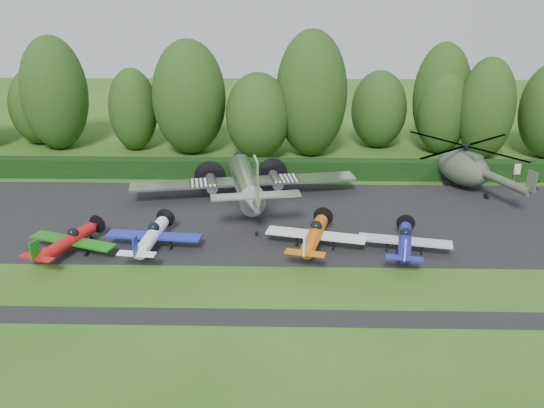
{
  "coord_description": "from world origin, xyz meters",
  "views": [
    {
      "loc": [
        1.38,
        -38.99,
        20.9
      ],
      "look_at": [
        0.32,
        7.3,
        2.5
      ],
      "focal_mm": 40.0,
      "sensor_mm": 36.0,
      "label": 1
    }
  ],
  "objects_px": {
    "light_plane_red": "(68,241)",
    "helicopter": "(464,165)",
    "light_plane_orange": "(315,235)",
    "transport_plane": "(245,182)",
    "light_plane_white": "(152,236)",
    "light_plane_blue": "(405,241)",
    "sign_board": "(530,169)"
  },
  "relations": [
    {
      "from": "transport_plane",
      "to": "helicopter",
      "type": "distance_m",
      "value": 21.87
    },
    {
      "from": "transport_plane",
      "to": "light_plane_white",
      "type": "xyz_separation_m",
      "value": [
        -6.59,
        -10.62,
        -0.72
      ]
    },
    {
      "from": "light_plane_white",
      "to": "helicopter",
      "type": "relative_size",
      "value": 0.49
    },
    {
      "from": "light_plane_red",
      "to": "helicopter",
      "type": "bearing_deg",
      "value": 5.4
    },
    {
      "from": "light_plane_red",
      "to": "helicopter",
      "type": "height_order",
      "value": "helicopter"
    },
    {
      "from": "transport_plane",
      "to": "light_plane_orange",
      "type": "distance_m",
      "value": 11.94
    },
    {
      "from": "light_plane_white",
      "to": "light_plane_orange",
      "type": "relative_size",
      "value": 0.95
    },
    {
      "from": "helicopter",
      "to": "light_plane_red",
      "type": "bearing_deg",
      "value": -130.45
    },
    {
      "from": "light_plane_orange",
      "to": "sign_board",
      "type": "relative_size",
      "value": 2.32
    },
    {
      "from": "light_plane_white",
      "to": "sign_board",
      "type": "xyz_separation_m",
      "value": [
        35.39,
        16.93,
        0.15
      ]
    },
    {
      "from": "transport_plane",
      "to": "light_plane_orange",
      "type": "xyz_separation_m",
      "value": [
        6.06,
        -10.26,
        -0.66
      ]
    },
    {
      "from": "light_plane_blue",
      "to": "light_plane_orange",
      "type": "bearing_deg",
      "value": 163.07
    },
    {
      "from": "light_plane_white",
      "to": "light_plane_orange",
      "type": "bearing_deg",
      "value": -4.01
    },
    {
      "from": "light_plane_white",
      "to": "light_plane_orange",
      "type": "xyz_separation_m",
      "value": [
        12.65,
        0.36,
        0.06
      ]
    },
    {
      "from": "light_plane_white",
      "to": "sign_board",
      "type": "relative_size",
      "value": 2.22
    },
    {
      "from": "light_plane_orange",
      "to": "transport_plane",
      "type": "bearing_deg",
      "value": 107.58
    },
    {
      "from": "light_plane_orange",
      "to": "helicopter",
      "type": "distance_m",
      "value": 21.25
    },
    {
      "from": "light_plane_blue",
      "to": "helicopter",
      "type": "relative_size",
      "value": 0.47
    },
    {
      "from": "light_plane_white",
      "to": "light_plane_red",
      "type": "bearing_deg",
      "value": -176.71
    },
    {
      "from": "light_plane_orange",
      "to": "helicopter",
      "type": "relative_size",
      "value": 0.51
    },
    {
      "from": "light_plane_blue",
      "to": "sign_board",
      "type": "height_order",
      "value": "light_plane_blue"
    },
    {
      "from": "light_plane_red",
      "to": "helicopter",
      "type": "relative_size",
      "value": 0.47
    },
    {
      "from": "light_plane_blue",
      "to": "helicopter",
      "type": "distance_m",
      "value": 17.57
    },
    {
      "from": "transport_plane",
      "to": "helicopter",
      "type": "xyz_separation_m",
      "value": [
        21.42,
        4.39,
        0.46
      ]
    },
    {
      "from": "transport_plane",
      "to": "light_plane_blue",
      "type": "relative_size",
      "value": 2.86
    },
    {
      "from": "transport_plane",
      "to": "helicopter",
      "type": "relative_size",
      "value": 1.33
    },
    {
      "from": "transport_plane",
      "to": "sign_board",
      "type": "bearing_deg",
      "value": 22.44
    },
    {
      "from": "light_plane_red",
      "to": "sign_board",
      "type": "relative_size",
      "value": 2.13
    },
    {
      "from": "light_plane_blue",
      "to": "sign_board",
      "type": "relative_size",
      "value": 2.11
    },
    {
      "from": "light_plane_white",
      "to": "helicopter",
      "type": "distance_m",
      "value": 31.8
    },
    {
      "from": "helicopter",
      "to": "light_plane_white",
      "type": "bearing_deg",
      "value": -127.3
    },
    {
      "from": "light_plane_red",
      "to": "light_plane_blue",
      "type": "distance_m",
      "value": 25.76
    }
  ]
}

